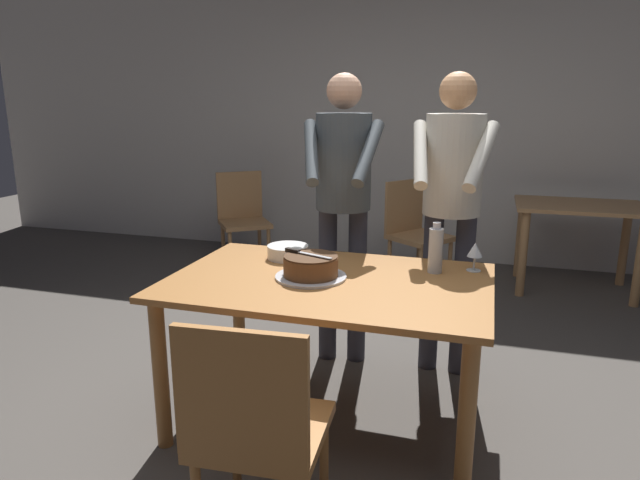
{
  "coord_description": "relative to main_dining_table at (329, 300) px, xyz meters",
  "views": [
    {
      "loc": [
        0.69,
        -2.43,
        1.57
      ],
      "look_at": [
        -0.09,
        0.14,
        0.9
      ],
      "focal_mm": 31.52,
      "sensor_mm": 36.0,
      "label": 1
    }
  ],
  "objects": [
    {
      "name": "ground_plane",
      "position": [
        0.0,
        0.0,
        -0.64
      ],
      "size": [
        14.0,
        14.0,
        0.0
      ],
      "primitive_type": "plane",
      "color": "#4C4742"
    },
    {
      "name": "back_wall",
      "position": [
        0.0,
        3.23,
        0.71
      ],
      "size": [
        10.0,
        0.12,
        2.7
      ],
      "primitive_type": "cube",
      "color": "silver",
      "rests_on": "ground_plane"
    },
    {
      "name": "main_dining_table",
      "position": [
        0.0,
        0.0,
        0.0
      ],
      "size": [
        1.5,
        0.98,
        0.75
      ],
      "color": "#9E6633",
      "rests_on": "ground_plane"
    },
    {
      "name": "cake_on_platter",
      "position": [
        -0.09,
        -0.01,
        0.16
      ],
      "size": [
        0.34,
        0.34,
        0.11
      ],
      "color": "silver",
      "rests_on": "main_dining_table"
    },
    {
      "name": "cake_knife",
      "position": [
        -0.15,
        0.02,
        0.22
      ],
      "size": [
        0.26,
        0.11,
        0.02
      ],
      "color": "silver",
      "rests_on": "cake_on_platter"
    },
    {
      "name": "plate_stack",
      "position": [
        -0.31,
        0.28,
        0.14
      ],
      "size": [
        0.22,
        0.22,
        0.07
      ],
      "color": "white",
      "rests_on": "main_dining_table"
    },
    {
      "name": "wine_glass_near",
      "position": [
        0.65,
        0.34,
        0.21
      ],
      "size": [
        0.08,
        0.08,
        0.14
      ],
      "color": "silver",
      "rests_on": "main_dining_table"
    },
    {
      "name": "water_bottle",
      "position": [
        0.47,
        0.25,
        0.22
      ],
      "size": [
        0.07,
        0.07,
        0.25
      ],
      "color": "silver",
      "rests_on": "main_dining_table"
    },
    {
      "name": "person_cutting_cake",
      "position": [
        -0.12,
        0.7,
        0.43
      ],
      "size": [
        0.46,
        0.57,
        1.72
      ],
      "color": "#2D2D38",
      "rests_on": "ground_plane"
    },
    {
      "name": "person_standing_beside",
      "position": [
        0.5,
        0.73,
        0.43
      ],
      "size": [
        0.47,
        0.56,
        1.72
      ],
      "color": "#2D2D38",
      "rests_on": "ground_plane"
    },
    {
      "name": "chair_near_side",
      "position": [
        -0.01,
        -0.87,
        -0.15
      ],
      "size": [
        0.47,
        0.47,
        0.9
      ],
      "color": "#9E6633",
      "rests_on": "ground_plane"
    },
    {
      "name": "background_table",
      "position": [
        1.42,
        2.53,
        -0.07
      ],
      "size": [
        1.0,
        0.7,
        0.74
      ],
      "color": "tan",
      "rests_on": "ground_plane"
    },
    {
      "name": "background_chair_0",
      "position": [
        -1.54,
        2.39,
        -0.15
      ],
      "size": [
        0.62,
        0.62,
        0.9
      ],
      "color": "tan",
      "rests_on": "ground_plane"
    },
    {
      "name": "background_chair_1",
      "position": [
        0.1,
        2.31,
        -0.15
      ],
      "size": [
        0.61,
        0.61,
        0.9
      ],
      "color": "tan",
      "rests_on": "ground_plane"
    }
  ]
}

